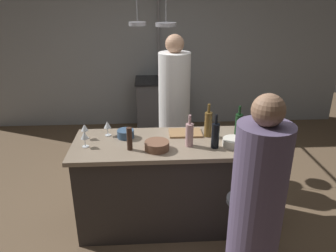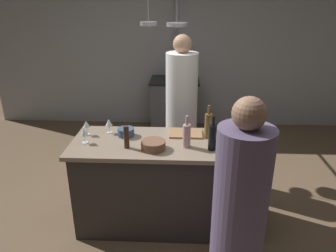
# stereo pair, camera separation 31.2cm
# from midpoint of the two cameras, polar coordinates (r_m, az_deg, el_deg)

# --- Properties ---
(ground_plane) EXTENTS (9.00, 9.00, 0.00)m
(ground_plane) POSITION_cam_midpoint_polar(r_m,az_deg,el_deg) (3.50, -2.51, -16.39)
(ground_plane) COLOR brown
(back_wall) EXTENTS (6.40, 0.16, 2.60)m
(back_wall) POSITION_cam_midpoint_polar(r_m,az_deg,el_deg) (5.65, -3.30, 13.18)
(back_wall) COLOR #9EA3A8
(back_wall) RESTS_ON ground_plane
(kitchen_island) EXTENTS (1.80, 0.72, 0.90)m
(kitchen_island) POSITION_cam_midpoint_polar(r_m,az_deg,el_deg) (3.23, -2.64, -10.09)
(kitchen_island) COLOR #332D2B
(kitchen_island) RESTS_ON ground_plane
(stove_range) EXTENTS (0.80, 0.64, 0.89)m
(stove_range) POSITION_cam_midpoint_polar(r_m,az_deg,el_deg) (5.47, -3.08, 3.66)
(stove_range) COLOR #47474C
(stove_range) RESTS_ON ground_plane
(chef) EXTENTS (0.38, 0.38, 1.78)m
(chef) POSITION_cam_midpoint_polar(r_m,az_deg,el_deg) (3.93, -1.17, 1.98)
(chef) COLOR white
(chef) RESTS_ON ground_plane
(bar_stool_right) EXTENTS (0.28, 0.28, 0.68)m
(bar_stool_right) POSITION_cam_midpoint_polar(r_m,az_deg,el_deg) (2.84, 9.40, -17.62)
(bar_stool_right) COLOR #4C4C51
(bar_stool_right) RESTS_ON ground_plane
(guest_right) EXTENTS (0.35, 0.35, 1.66)m
(guest_right) POSITION_cam_midpoint_polar(r_m,az_deg,el_deg) (2.29, 11.19, -16.27)
(guest_right) COLOR #594C6B
(guest_right) RESTS_ON ground_plane
(overhead_pot_rack) EXTENTS (0.59, 1.48, 2.17)m
(overhead_pot_rack) POSITION_cam_midpoint_polar(r_m,az_deg,el_deg) (4.75, -3.85, 15.24)
(overhead_pot_rack) COLOR gray
(overhead_pot_rack) RESTS_ON ground_plane
(cutting_board) EXTENTS (0.32, 0.22, 0.02)m
(cutting_board) POSITION_cam_midpoint_polar(r_m,az_deg,el_deg) (3.19, 0.29, -1.28)
(cutting_board) COLOR #997047
(cutting_board) RESTS_ON kitchen_island
(pepper_mill) EXTENTS (0.05, 0.05, 0.21)m
(pepper_mill) POSITION_cam_midpoint_polar(r_m,az_deg,el_deg) (2.87, -9.92, -2.31)
(pepper_mill) COLOR #382319
(pepper_mill) RESTS_ON kitchen_island
(wine_bottle_rose) EXTENTS (0.07, 0.07, 0.30)m
(wine_bottle_rose) POSITION_cam_midpoint_polar(r_m,az_deg,el_deg) (2.89, 0.74, -1.54)
(wine_bottle_rose) COLOR #B78C8E
(wine_bottle_rose) RESTS_ON kitchen_island
(wine_bottle_amber) EXTENTS (0.07, 0.07, 0.33)m
(wine_bottle_amber) POSITION_cam_midpoint_polar(r_m,az_deg,el_deg) (3.10, 4.27, 0.33)
(wine_bottle_amber) COLOR brown
(wine_bottle_amber) RESTS_ON kitchen_island
(wine_bottle_green) EXTENTS (0.07, 0.07, 0.32)m
(wine_bottle_green) POSITION_cam_midpoint_polar(r_m,az_deg,el_deg) (2.83, 13.06, -2.43)
(wine_bottle_green) COLOR #193D23
(wine_bottle_green) RESTS_ON kitchen_island
(wine_bottle_dark) EXTENTS (0.07, 0.07, 0.31)m
(wine_bottle_dark) POSITION_cam_midpoint_polar(r_m,az_deg,el_deg) (2.87, 5.31, -1.67)
(wine_bottle_dark) COLOR black
(wine_bottle_dark) RESTS_ON kitchen_island
(wine_bottle_red) EXTENTS (0.07, 0.07, 0.29)m
(wine_bottle_red) POSITION_cam_midpoint_polar(r_m,az_deg,el_deg) (3.19, 9.66, 0.37)
(wine_bottle_red) COLOR #143319
(wine_bottle_red) RESTS_ON kitchen_island
(wine_glass_near_left_guest) EXTENTS (0.07, 0.07, 0.15)m
(wine_glass_near_left_guest) POSITION_cam_midpoint_polar(r_m,az_deg,el_deg) (3.20, -13.42, 0.04)
(wine_glass_near_left_guest) COLOR silver
(wine_glass_near_left_guest) RESTS_ON kitchen_island
(wine_glass_near_right_guest) EXTENTS (0.07, 0.07, 0.15)m
(wine_glass_near_right_guest) POSITION_cam_midpoint_polar(r_m,az_deg,el_deg) (3.02, -17.45, -1.79)
(wine_glass_near_right_guest) COLOR silver
(wine_glass_near_right_guest) RESTS_ON kitchen_island
(wine_glass_by_chef) EXTENTS (0.07, 0.07, 0.15)m
(wine_glass_by_chef) POSITION_cam_midpoint_polar(r_m,az_deg,el_deg) (3.19, -17.27, -0.43)
(wine_glass_by_chef) COLOR silver
(wine_glass_by_chef) RESTS_ON kitchen_island
(mixing_bowl_ceramic) EXTENTS (0.20, 0.20, 0.07)m
(mixing_bowl_ceramic) POSITION_cam_midpoint_polar(r_m,az_deg,el_deg) (2.96, 8.60, -2.94)
(mixing_bowl_ceramic) COLOR silver
(mixing_bowl_ceramic) RESTS_ON kitchen_island
(mixing_bowl_blue) EXTENTS (0.16, 0.16, 0.08)m
(mixing_bowl_blue) POSITION_cam_midpoint_polar(r_m,az_deg,el_deg) (3.14, -10.32, -1.42)
(mixing_bowl_blue) COLOR #334C6B
(mixing_bowl_blue) RESTS_ON kitchen_island
(mixing_bowl_wooden) EXTENTS (0.22, 0.22, 0.08)m
(mixing_bowl_wooden) POSITION_cam_midpoint_polar(r_m,az_deg,el_deg) (2.86, -5.09, -3.54)
(mixing_bowl_wooden) COLOR brown
(mixing_bowl_wooden) RESTS_ON kitchen_island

